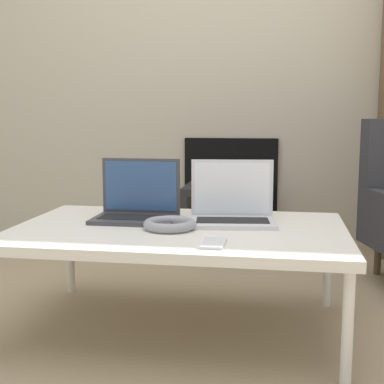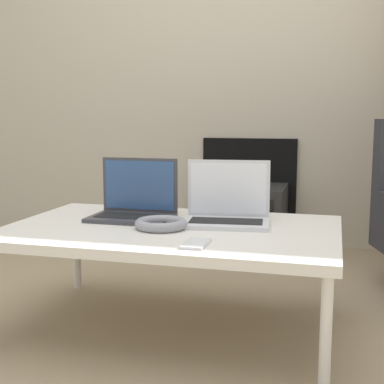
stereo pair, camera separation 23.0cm
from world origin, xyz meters
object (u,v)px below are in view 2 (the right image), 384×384
Objects in this scene: headphones at (161,224)px; laptop_left at (134,205)px; laptop_right at (227,209)px; phone at (196,243)px; tv at (243,218)px.

laptop_left is at bearing 136.19° from headphones.
laptop_right is 0.38m from phone.
headphones is at bearing -43.75° from laptop_left.
laptop_right is at bearing 85.66° from phone.
laptop_right is 0.27m from headphones.
laptop_left reaches higher than phone.
laptop_left is 0.52m from phone.
laptop_right reaches higher than headphones.
tv is (-0.13, 1.14, -0.26)m from laptop_right.
phone is (-0.03, -0.37, -0.05)m from laptop_right.
headphones is 0.39× the size of tv.
laptop_right is at bearing -83.45° from tv.
headphones reaches higher than tv.
phone is at bearing -45.90° from laptop_left.
laptop_left reaches higher than tv.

